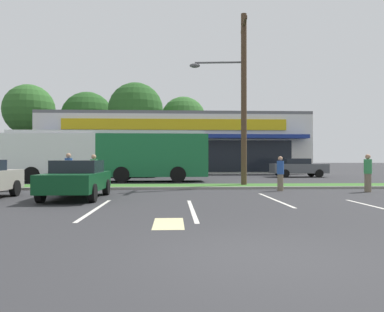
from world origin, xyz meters
TOP-DOWN VIEW (x-y plane):
  - ground_plane at (0.00, 0.00)m, footprint 240.00×240.00m
  - grass_median at (0.00, 14.00)m, footprint 56.00×2.20m
  - curb_lip at (0.00, 12.78)m, footprint 56.00×0.24m
  - parking_stripe_0 at (-3.50, 5.68)m, footprint 0.12×4.80m
  - parking_stripe_1 at (-0.65, 5.43)m, footprint 0.12×4.80m
  - parking_stripe_2 at (2.48, 7.99)m, footprint 0.12×4.80m
  - parking_stripe_3 at (5.07, 5.38)m, footprint 0.12×4.80m
  - lot_arrow at (-1.31, 3.09)m, footprint 0.70×1.60m
  - storefront_building at (-1.05, 35.08)m, footprint 26.36×11.50m
  - tree_far_left at (-19.46, 43.31)m, footprint 6.40×6.40m
  - tree_left at (-12.74, 45.94)m, footprint 7.02×7.02m
  - tree_mid_left at (-6.01, 42.84)m, footprint 6.93×6.93m
  - tree_mid at (0.13, 46.13)m, footprint 6.18×6.18m
  - utility_pole at (2.36, 14.26)m, footprint 3.06×2.40m
  - city_bus at (-5.39, 19.11)m, footprint 12.76×2.90m
  - bus_stop_bench at (-9.02, 12.07)m, footprint 1.60×0.45m
  - car_0 at (-4.83, 8.81)m, footprint 1.97×4.25m
  - car_1 at (-4.68, 24.69)m, footprint 4.35×1.90m
  - car_2 at (8.87, 24.61)m, footprint 4.36×1.96m
  - car_4 at (-13.97, 24.17)m, footprint 4.30×1.96m
  - pedestrian_near_bench at (7.50, 10.93)m, footprint 0.34×0.34m
  - pedestrian_by_pole at (3.75, 11.69)m, footprint 0.32×0.32m
  - pedestrian_mid at (-6.12, 12.40)m, footprint 0.35×0.35m
  - pedestrian_far at (-4.95, 12.38)m, footprint 0.34×0.34m

SIDE VIEW (x-z plane):
  - ground_plane at x=0.00m, z-range 0.00..0.00m
  - parking_stripe_0 at x=-3.50m, z-range 0.00..0.01m
  - parking_stripe_1 at x=-0.65m, z-range 0.00..0.01m
  - parking_stripe_2 at x=2.48m, z-range 0.00..0.01m
  - parking_stripe_3 at x=5.07m, z-range 0.00..0.01m
  - lot_arrow at x=-1.31m, z-range 0.00..0.01m
  - grass_median at x=0.00m, z-range 0.00..0.12m
  - curb_lip at x=0.00m, z-range 0.00..0.12m
  - bus_stop_bench at x=-9.02m, z-range 0.03..0.98m
  - car_0 at x=-4.83m, z-range 0.03..1.46m
  - car_2 at x=8.87m, z-range 0.03..1.53m
  - car_4 at x=-13.97m, z-range 0.02..1.55m
  - car_1 at x=-4.68m, z-range 0.02..1.57m
  - pedestrian_by_pole at x=3.75m, z-range 0.00..1.61m
  - pedestrian_far at x=-4.95m, z-range 0.00..1.70m
  - pedestrian_near_bench at x=7.50m, z-range 0.00..1.70m
  - pedestrian_mid at x=-6.12m, z-range 0.00..1.76m
  - city_bus at x=-5.39m, z-range 0.14..3.39m
  - storefront_building at x=-1.05m, z-range 0.00..6.03m
  - utility_pole at x=2.36m, z-range 0.34..9.51m
  - tree_mid at x=0.13m, z-range 1.84..11.75m
  - tree_left at x=-12.74m, z-range 1.68..12.10m
  - tree_far_left at x=-19.46m, z-range 2.20..13.04m
  - tree_mid_left at x=-6.01m, z-range 2.07..13.18m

